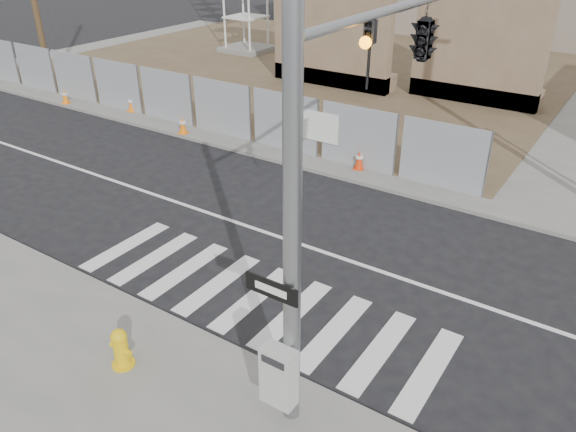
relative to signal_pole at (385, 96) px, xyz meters
The scene contains 11 objects.
ground 5.77m from the signal_pole, 140.66° to the left, with size 100.00×100.00×0.00m, color black.
sidewalk_far 16.91m from the signal_pole, 98.84° to the left, with size 50.00×20.00×0.12m, color slate.
signal_pole is the anchor object (origin of this frame).
chain_link_fence 14.80m from the signal_pole, 150.58° to the left, with size 24.60×0.04×2.00m, color gray.
concrete_wall_left 17.92m from the signal_pole, 122.11° to the left, with size 6.00×1.30×8.00m.
concrete_wall_right 16.46m from the signal_pole, 100.52° to the left, with size 5.50×1.30×8.00m.
fire_hydrant 6.37m from the signal_pole, 132.22° to the right, with size 0.49×0.44×0.80m.
traffic_cone_a 19.27m from the signal_pole, 160.50° to the left, with size 0.42×0.42×0.63m.
traffic_cone_b 16.64m from the signal_pole, 153.86° to the left, with size 0.44×0.44×0.70m.
traffic_cone_c 13.22m from the signal_pole, 149.87° to the left, with size 0.42×0.42×0.65m.
traffic_cone_d 8.99m from the signal_pole, 118.38° to the left, with size 0.40×0.40×0.63m.
Camera 1 is at (6.11, -10.33, 7.36)m, focal length 35.00 mm.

